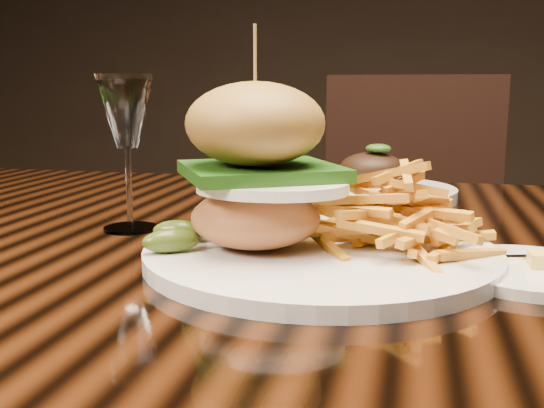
% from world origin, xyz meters
% --- Properties ---
extents(dining_table, '(1.60, 0.90, 0.75)m').
position_xyz_m(dining_table, '(0.00, 0.00, 0.67)').
color(dining_table, black).
rests_on(dining_table, ground).
extents(burger_plate, '(0.34, 0.34, 0.22)m').
position_xyz_m(burger_plate, '(0.03, -0.12, 0.81)').
color(burger_plate, silver).
rests_on(burger_plate, dining_table).
extents(side_saucer, '(0.16, 0.16, 0.02)m').
position_xyz_m(side_saucer, '(0.23, -0.13, 0.76)').
color(side_saucer, silver).
rests_on(side_saucer, dining_table).
extents(ramekin, '(0.07, 0.07, 0.03)m').
position_xyz_m(ramekin, '(-0.06, -0.05, 0.77)').
color(ramekin, silver).
rests_on(ramekin, dining_table).
extents(wine_glass, '(0.07, 0.07, 0.18)m').
position_xyz_m(wine_glass, '(-0.21, -0.03, 0.88)').
color(wine_glass, white).
rests_on(wine_glass, dining_table).
extents(far_dish, '(0.25, 0.25, 0.08)m').
position_xyz_m(far_dish, '(0.06, 0.25, 0.77)').
color(far_dish, silver).
rests_on(far_dish, dining_table).
extents(chair_far, '(0.47, 0.47, 0.95)m').
position_xyz_m(chair_far, '(0.11, 0.89, 0.54)').
color(chair_far, black).
rests_on(chair_far, ground).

